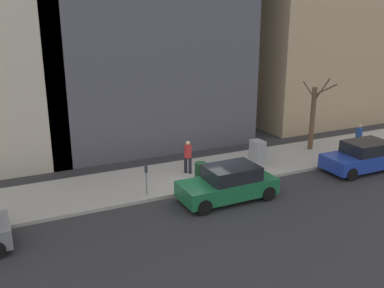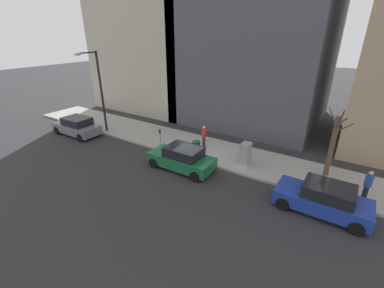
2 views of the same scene
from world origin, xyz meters
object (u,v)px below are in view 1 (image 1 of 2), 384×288
object	(u,v)px
parked_car_blue	(363,157)
pedestrian_midblock	(188,155)
utility_box	(257,154)
bare_tree	(313,116)
parking_meter	(146,177)
parked_car_green	(228,184)
trash_bin	(201,172)
pedestrian_near_meter	(359,137)
office_tower_left	(302,0)

from	to	relation	value
parked_car_blue	pedestrian_midblock	size ratio (longest dim) A/B	2.54
parked_car_blue	utility_box	xyz separation A→B (m)	(2.36, 4.89, 0.11)
parked_car_blue	bare_tree	world-z (taller)	bare_tree
parked_car_blue	parking_meter	size ratio (longest dim) A/B	3.12
pedestrian_midblock	bare_tree	bearing A→B (deg)	51.57
parking_meter	bare_tree	distance (m)	11.17
parked_car_blue	bare_tree	xyz separation A→B (m)	(3.63, 0.28, 1.40)
utility_box	parking_meter	bearing A→B (deg)	97.69
parked_car_green	trash_bin	size ratio (longest dim) A/B	4.69
bare_tree	pedestrian_midblock	world-z (taller)	bare_tree
parked_car_blue	pedestrian_near_meter	distance (m)	2.61
trash_bin	office_tower_left	size ratio (longest dim) A/B	0.05
bare_tree	parking_meter	bearing A→B (deg)	101.03
trash_bin	pedestrian_near_meter	distance (m)	10.02
pedestrian_near_meter	pedestrian_midblock	xyz separation A→B (m)	(1.19, 10.11, 0.00)
trash_bin	office_tower_left	distance (m)	17.99
trash_bin	pedestrian_near_meter	world-z (taller)	pedestrian_near_meter
pedestrian_midblock	utility_box	bearing A→B (deg)	35.50
parked_car_blue	parking_meter	xyz separation A→B (m)	(1.51, 11.19, 0.24)
pedestrian_near_meter	bare_tree	bearing A→B (deg)	35.81
trash_bin	pedestrian_midblock	world-z (taller)	pedestrian_midblock
pedestrian_midblock	office_tower_left	xyz separation A→B (m)	(8.20, -13.14, 7.59)
parked_car_blue	parked_car_green	size ratio (longest dim) A/B	1.00
parked_car_blue	pedestrian_midblock	bearing A→B (deg)	70.06
parking_meter	bare_tree	size ratio (longest dim) A/B	0.32
pedestrian_midblock	office_tower_left	distance (m)	17.25
bare_tree	pedestrian_near_meter	bearing A→B (deg)	-130.30
parking_meter	bare_tree	world-z (taller)	bare_tree
utility_box	pedestrian_near_meter	bearing A→B (deg)	-93.37
parking_meter	pedestrian_midblock	bearing A→B (deg)	-59.14
parked_car_green	trash_bin	xyz separation A→B (m)	(2.12, 0.26, -0.14)
parked_car_blue	utility_box	size ratio (longest dim) A/B	2.95
utility_box	trash_bin	bearing A→B (deg)	96.64
pedestrian_near_meter	pedestrian_midblock	bearing A→B (deg)	69.42
pedestrian_midblock	trash_bin	bearing A→B (deg)	-37.01
bare_tree	pedestrian_near_meter	distance (m)	2.78
parked_car_blue	trash_bin	world-z (taller)	parked_car_blue
bare_tree	trash_bin	world-z (taller)	bare_tree
parked_car_blue	trash_bin	size ratio (longest dim) A/B	4.69
bare_tree	office_tower_left	bearing A→B (deg)	-32.90
pedestrian_near_meter	office_tower_left	world-z (taller)	office_tower_left
parked_car_green	trash_bin	distance (m)	2.14
utility_box	bare_tree	world-z (taller)	bare_tree
utility_box	bare_tree	bearing A→B (deg)	-74.53
parked_car_green	bare_tree	size ratio (longest dim) A/B	1.00
parked_car_green	bare_tree	bearing A→B (deg)	-64.55
trash_bin	parked_car_green	bearing A→B (deg)	-172.94
bare_tree	office_tower_left	world-z (taller)	office_tower_left
parked_car_blue	pedestrian_near_meter	size ratio (longest dim) A/B	2.54
bare_tree	trash_bin	xyz separation A→B (m)	(-1.68, 8.05, -1.53)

